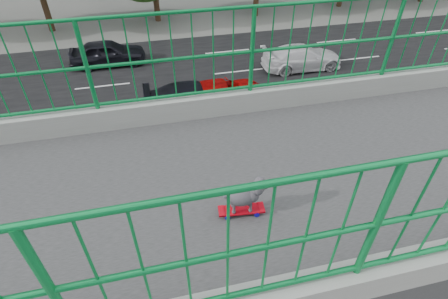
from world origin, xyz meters
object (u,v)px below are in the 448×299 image
car_1 (84,152)px  car_3 (302,57)px  car_2 (222,95)px  car_4 (108,53)px  skateboard (241,210)px  poodle (244,195)px  car_7 (195,98)px  car_5 (408,157)px

car_1 → car_3: bearing=117.8°
car_2 → car_3: bearing=-60.7°
car_1 → car_4: 9.62m
skateboard → poodle: size_ratio=1.05×
car_2 → car_7: bearing=90.0°
car_5 → car_7: car_7 is taller
car_1 → car_7: bearing=122.3°
skateboard → car_7: size_ratio=0.09×
car_3 → poodle: bearing=152.3°
car_4 → car_3: bearing=-105.6°
car_4 → car_2: bearing=-137.9°
car_2 → car_3: (-3.20, 5.69, 0.02)m
car_4 → car_7: (6.40, 4.37, -0.05)m
car_3 → car_7: (3.20, -7.10, 0.01)m
skateboard → car_1: skateboard is taller
car_2 → car_5: size_ratio=1.22×
car_7 → car_1: bearing=122.3°
car_2 → poodle: bearing=168.0°
poodle → car_5: 12.76m
car_5 → skateboard: bearing=-54.1°
skateboard → car_5: bearing=132.0°
skateboard → car_7: (-12.82, 1.35, -6.33)m
poodle → car_2: (-12.82, 2.72, -6.57)m
car_3 → car_4: bearing=74.4°
car_4 → car_7: car_4 is taller
car_1 → car_5: bearing=75.7°
car_1 → car_5: size_ratio=1.07×
car_1 → car_7: size_ratio=0.88×
poodle → car_2: 14.66m
car_1 → car_7: car_7 is taller
car_1 → car_3: (-6.40, 12.16, -0.01)m
car_3 → car_7: 7.78m
car_1 → car_3: car_1 is taller
skateboard → car_5: 12.67m
car_3 → car_4: (-3.20, -11.47, 0.06)m
car_3 → car_7: size_ratio=0.99×
car_1 → car_5: (3.20, 12.58, -0.04)m
car_3 → car_7: bearing=114.3°
car_2 → car_7: car_7 is taller
skateboard → car_3: (-16.02, 8.44, -6.34)m
skateboard → car_1: 12.10m
car_4 → car_1: bearing=175.9°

